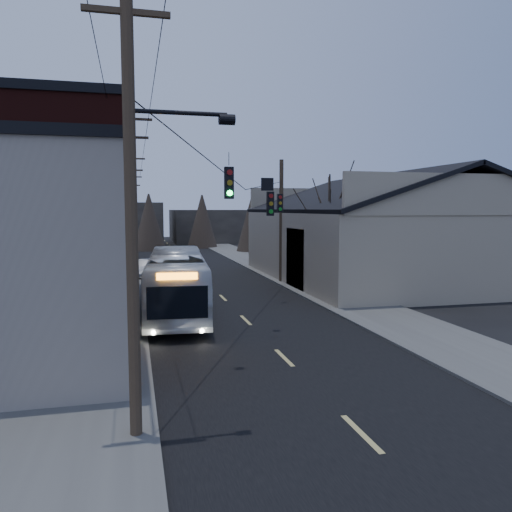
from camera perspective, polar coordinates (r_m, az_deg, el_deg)
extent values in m
plane|color=black|center=(10.78, 16.98, -23.28)|extent=(160.00, 160.00, 0.00)
cube|color=black|center=(38.73, -6.39, -2.24)|extent=(9.00, 110.00, 0.02)
cube|color=#474744|center=(38.43, -16.05, -2.40)|extent=(4.00, 110.00, 0.12)
cube|color=#474744|center=(40.08, 2.86, -1.89)|extent=(4.00, 110.00, 0.12)
cube|color=slate|center=(17.61, -27.04, -0.51)|extent=(8.00, 8.00, 7.00)
cube|color=black|center=(28.51, -24.13, 4.66)|extent=(10.00, 12.00, 10.00)
cube|color=#2E2924|center=(44.33, -19.77, 2.96)|extent=(9.00, 14.00, 7.00)
cube|color=gray|center=(37.73, 14.60, 1.22)|extent=(16.00, 20.00, 5.00)
cube|color=black|center=(35.92, 9.09, 7.19)|extent=(8.16, 20.60, 2.86)
cube|color=black|center=(39.72, 19.85, 6.76)|extent=(8.16, 20.60, 2.86)
cube|color=#2E2924|center=(73.11, -14.72, 3.54)|extent=(10.00, 12.00, 6.00)
cube|color=#2E2924|center=(79.02, -5.18, 3.46)|extent=(12.00, 14.00, 5.00)
cone|color=black|center=(30.36, 8.34, 2.44)|extent=(0.40, 0.40, 7.20)
cylinder|color=#382B1E|center=(11.07, -14.10, 5.85)|extent=(0.28, 0.28, 10.50)
cylinder|color=#382B1E|center=(26.07, -14.00, 4.94)|extent=(0.28, 0.28, 10.00)
cube|color=#382B1E|center=(26.45, -14.23, 14.96)|extent=(2.20, 0.12, 0.12)
cylinder|color=#382B1E|center=(41.07, -13.97, 4.70)|extent=(0.28, 0.28, 9.50)
cube|color=#382B1E|center=(41.26, -14.11, 10.75)|extent=(2.20, 0.12, 0.12)
cylinder|color=#382B1E|center=(56.07, -13.96, 4.58)|extent=(0.28, 0.28, 9.00)
cube|color=#382B1E|center=(56.18, -14.06, 8.77)|extent=(2.20, 0.12, 0.12)
cylinder|color=#382B1E|center=(34.55, 2.90, 3.92)|extent=(0.28, 0.28, 8.50)
cube|color=black|center=(15.87, -3.11, 8.34)|extent=(0.28, 0.20, 1.00)
cube|color=black|center=(20.83, 1.64, 5.99)|extent=(0.28, 0.20, 1.00)
cube|color=black|center=(27.20, 2.73, 6.06)|extent=(0.28, 0.20, 1.00)
imported|color=silver|center=(24.57, -9.05, -3.00)|extent=(3.54, 11.49, 3.15)
imported|color=#9FA1A6|center=(38.55, -12.80, -1.39)|extent=(1.49, 4.09, 1.34)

